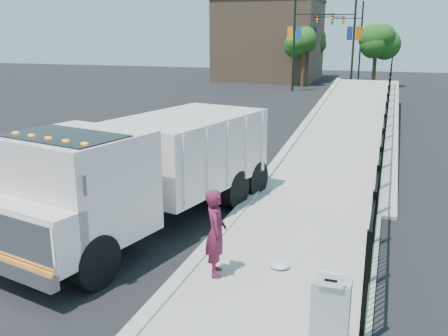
% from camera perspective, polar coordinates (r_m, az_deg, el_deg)
% --- Properties ---
extents(ground, '(120.00, 120.00, 0.00)m').
position_cam_1_polar(ground, '(11.02, -3.00, -10.66)').
color(ground, black).
rests_on(ground, ground).
extents(sidewalk, '(3.55, 12.00, 0.12)m').
position_cam_1_polar(sidewalk, '(8.80, 4.26, -17.41)').
color(sidewalk, '#9E998E').
rests_on(sidewalk, ground).
extents(curb, '(0.30, 12.00, 0.16)m').
position_cam_1_polar(curb, '(9.37, -7.63, -15.19)').
color(curb, '#ADAAA3').
rests_on(curb, ground).
extents(ramp, '(3.95, 24.06, 3.19)m').
position_cam_1_polar(ramp, '(25.71, 14.74, 3.89)').
color(ramp, '#9E998E').
rests_on(ramp, ground).
extents(iron_fence, '(0.10, 28.00, 1.80)m').
position_cam_1_polar(iron_fence, '(21.57, 17.89, 4.00)').
color(iron_fence, black).
rests_on(iron_fence, ground).
extents(truck, '(4.42, 8.70, 2.85)m').
position_cam_1_polar(truck, '(12.42, -9.18, 0.07)').
color(truck, black).
rests_on(truck, ground).
extents(worker, '(0.63, 0.75, 1.77)m').
position_cam_1_polar(worker, '(9.88, -0.94, -7.41)').
color(worker, maroon).
rests_on(worker, sidewalk).
extents(utility_cabinet, '(0.55, 0.40, 1.25)m').
position_cam_1_polar(utility_cabinet, '(7.80, 12.02, -16.47)').
color(utility_cabinet, gray).
rests_on(utility_cabinet, sidewalk).
extents(arrow_sign, '(0.35, 0.04, 0.22)m').
position_cam_1_polar(arrow_sign, '(7.25, 12.13, -12.39)').
color(arrow_sign, white).
rests_on(arrow_sign, utility_cabinet).
extents(debris, '(0.42, 0.42, 0.11)m').
position_cam_1_polar(debris, '(10.54, 6.38, -10.95)').
color(debris, silver).
rests_on(debris, sidewalk).
extents(light_pole_0, '(3.77, 0.22, 8.00)m').
position_cam_1_polar(light_pole_0, '(43.27, 8.42, 14.41)').
color(light_pole_0, black).
rests_on(light_pole_0, ground).
extents(light_pole_1, '(3.77, 0.22, 8.00)m').
position_cam_1_polar(light_pole_1, '(43.90, 14.19, 14.13)').
color(light_pole_1, black).
rests_on(light_pole_1, ground).
extents(light_pole_2, '(3.77, 0.22, 8.00)m').
position_cam_1_polar(light_pole_2, '(50.81, 10.19, 14.42)').
color(light_pole_2, black).
rests_on(light_pole_2, ground).
extents(light_pole_3, '(3.78, 0.22, 8.00)m').
position_cam_1_polar(light_pole_3, '(55.50, 15.06, 14.19)').
color(light_pole_3, black).
rests_on(light_pole_3, ground).
extents(tree_0, '(2.41, 2.41, 5.21)m').
position_cam_1_polar(tree_0, '(47.36, 9.14, 13.91)').
color(tree_0, '#382314').
rests_on(tree_0, ground).
extents(tree_1, '(2.54, 2.54, 5.27)m').
position_cam_1_polar(tree_1, '(48.43, 16.99, 13.49)').
color(tree_1, '#382314').
rests_on(tree_1, ground).
extents(tree_2, '(2.61, 2.61, 5.31)m').
position_cam_1_polar(tree_2, '(58.13, 10.25, 14.06)').
color(tree_2, '#382314').
rests_on(tree_2, ground).
extents(building, '(10.00, 10.00, 8.00)m').
position_cam_1_polar(building, '(54.71, 5.27, 14.24)').
color(building, '#8C664C').
rests_on(building, ground).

